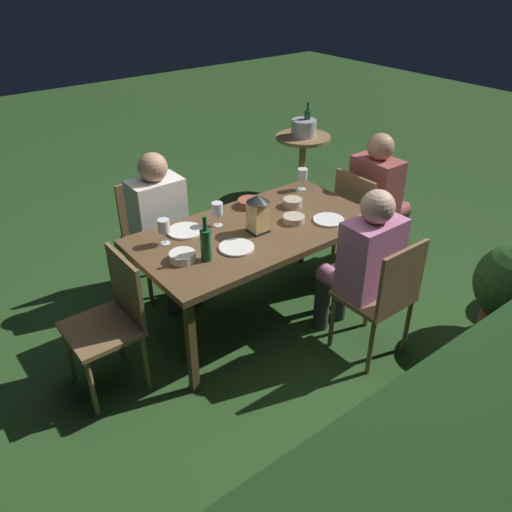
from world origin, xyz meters
name	(u,v)px	position (x,y,z in m)	size (l,w,h in m)	color
ground_plane	(256,315)	(0.00, 0.00, 0.00)	(16.00, 16.00, 0.00)	#26471E
dining_table	(256,236)	(0.00, 0.00, 0.68)	(1.67, 0.86, 0.73)	brown
chair_head_far	(111,318)	(1.08, 0.00, 0.49)	(0.40, 0.42, 0.87)	brown
chair_side_right_a	(383,294)	(-0.37, 0.82, 0.49)	(0.42, 0.40, 0.87)	brown
person_in_pink	(362,261)	(-0.37, 0.63, 0.64)	(0.38, 0.47, 1.15)	#C675A3
chair_head_near	(361,217)	(-1.08, 0.00, 0.49)	(0.40, 0.42, 0.87)	brown
person_in_rust	(380,193)	(-1.28, 0.00, 0.64)	(0.48, 0.38, 1.15)	#9E4C47
chair_side_left_b	(152,231)	(0.37, -0.82, 0.49)	(0.42, 0.40, 0.87)	brown
person_in_cream	(163,223)	(0.37, -0.63, 0.64)	(0.38, 0.47, 1.15)	white
lantern_centerpiece	(258,211)	(0.02, 0.04, 0.88)	(0.15, 0.15, 0.27)	black
green_bottle_on_table	(206,244)	(0.48, 0.14, 0.84)	(0.07, 0.07, 0.29)	#195128
wine_glass_a	(164,227)	(0.59, -0.19, 0.85)	(0.08, 0.08, 0.17)	silver
wine_glass_b	(302,175)	(-0.68, -0.29, 0.85)	(0.08, 0.08, 0.17)	silver
wine_glass_c	(217,210)	(0.18, -0.19, 0.85)	(0.08, 0.08, 0.17)	silver
plate_a	(329,220)	(-0.46, 0.22, 0.74)	(0.22, 0.22, 0.01)	white
plate_b	(185,231)	(0.41, -0.25, 0.74)	(0.24, 0.24, 0.01)	white
plate_c	(236,247)	(0.27, 0.14, 0.74)	(0.23, 0.23, 0.01)	white
bowl_olives	(249,202)	(-0.17, -0.30, 0.76)	(0.17, 0.17, 0.05)	#9E5138
bowl_bread	(294,219)	(-0.26, 0.09, 0.76)	(0.15, 0.15, 0.05)	#BCAD8E
bowl_salad	(183,256)	(0.61, 0.06, 0.76)	(0.16, 0.16, 0.05)	silver
bowl_dip	(292,202)	(-0.42, -0.11, 0.76)	(0.14, 0.14, 0.06)	#BCAD8E
side_table	(302,156)	(-1.75, -1.44, 0.44)	(0.57, 0.57, 0.66)	#937047
ice_bucket	(304,127)	(-1.75, -1.44, 0.75)	(0.26, 0.26, 0.34)	#B2B7BF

